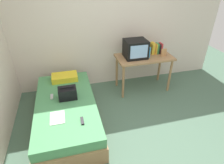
# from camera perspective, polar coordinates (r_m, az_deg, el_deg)

# --- Properties ---
(ground_plane) EXTENTS (8.00, 8.00, 0.00)m
(ground_plane) POSITION_cam_1_polar(r_m,az_deg,el_deg) (3.15, 7.75, -17.83)
(ground_plane) COLOR #4C6B56
(wall_back) EXTENTS (5.20, 0.10, 2.60)m
(wall_back) POSITION_cam_1_polar(r_m,az_deg,el_deg) (4.12, -1.42, 16.25)
(wall_back) COLOR beige
(wall_back) RESTS_ON ground
(bed) EXTENTS (1.00, 2.00, 0.44)m
(bed) POSITION_cam_1_polar(r_m,az_deg,el_deg) (3.42, -13.31, -8.69)
(bed) COLOR #9E754C
(bed) RESTS_ON ground
(desk) EXTENTS (1.16, 0.60, 0.78)m
(desk) POSITION_cam_1_polar(r_m,az_deg,el_deg) (4.07, 9.53, 6.29)
(desk) COLOR #9E754C
(desk) RESTS_ON ground
(tv) EXTENTS (0.44, 0.39, 0.36)m
(tv) POSITION_cam_1_polar(r_m,az_deg,el_deg) (3.90, 7.04, 9.83)
(tv) COLOR black
(tv) RESTS_ON desk
(water_bottle) EXTENTS (0.06, 0.06, 0.21)m
(water_bottle) POSITION_cam_1_polar(r_m,az_deg,el_deg) (3.96, 10.96, 8.70)
(water_bottle) COLOR #3399DB
(water_bottle) RESTS_ON desk
(book_row) EXTENTS (0.25, 0.16, 0.24)m
(book_row) POSITION_cam_1_polar(r_m,az_deg,el_deg) (4.20, 12.99, 9.82)
(book_row) COLOR gold
(book_row) RESTS_ON desk
(picture_frame) EXTENTS (0.11, 0.02, 0.16)m
(picture_frame) POSITION_cam_1_polar(r_m,az_deg,el_deg) (4.10, 15.22, 8.53)
(picture_frame) COLOR #B27F4C
(picture_frame) RESTS_ON desk
(pillow) EXTENTS (0.49, 0.30, 0.11)m
(pillow) POSITION_cam_1_polar(r_m,az_deg,el_deg) (3.87, -13.96, 1.39)
(pillow) COLOR yellow
(pillow) RESTS_ON bed
(handbag) EXTENTS (0.30, 0.20, 0.22)m
(handbag) POSITION_cam_1_polar(r_m,az_deg,el_deg) (3.29, -13.14, -3.26)
(handbag) COLOR black
(handbag) RESTS_ON bed
(magazine) EXTENTS (0.21, 0.29, 0.01)m
(magazine) POSITION_cam_1_polar(r_m,az_deg,el_deg) (2.99, -16.02, -10.20)
(magazine) COLOR white
(magazine) RESTS_ON bed
(remote_dark) EXTENTS (0.04, 0.16, 0.02)m
(remote_dark) POSITION_cam_1_polar(r_m,az_deg,el_deg) (2.85, -8.92, -11.38)
(remote_dark) COLOR black
(remote_dark) RESTS_ON bed
(remote_silver) EXTENTS (0.04, 0.14, 0.02)m
(remote_silver) POSITION_cam_1_polar(r_m,az_deg,el_deg) (3.44, -17.57, -4.21)
(remote_silver) COLOR #B7B7BC
(remote_silver) RESTS_ON bed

